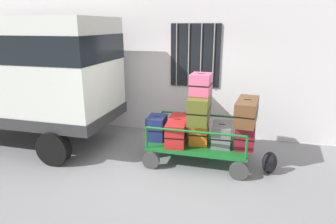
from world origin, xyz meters
TOP-DOWN VIEW (x-y plane):
  - ground_plane at (0.00, 0.00)m, footprint 40.00×40.00m
  - building_wall at (0.00, 2.23)m, footprint 12.00×0.38m
  - van at (-3.65, 0.52)m, footprint 4.31×2.00m
  - luggage_cart at (0.49, 0.53)m, footprint 2.03×1.28m
  - cart_railing at (0.49, 0.53)m, footprint 1.92×1.15m
  - suitcase_left_bottom at (-0.41, 0.52)m, footprint 0.40×0.52m
  - suitcase_midleft_bottom at (0.04, 0.52)m, footprint 0.48×1.04m
  - suitcase_center_bottom at (0.49, 0.52)m, footprint 0.40×0.49m
  - suitcase_center_middle at (0.49, 0.52)m, footprint 0.42×0.97m
  - suitcase_center_top at (0.49, 0.55)m, footprint 0.41×0.48m
  - suitcase_midright_bottom at (0.94, 0.53)m, footprint 0.40×0.62m
  - suitcase_right_bottom at (1.38, 0.52)m, footprint 0.39×0.56m
  - suitcase_right_middle at (1.38, 0.54)m, footprint 0.47×0.94m
  - backpack at (1.87, 0.32)m, footprint 0.27×0.22m

SIDE VIEW (x-z plane):
  - ground_plane at x=0.00m, z-range 0.00..0.00m
  - backpack at x=1.87m, z-range 0.00..0.44m
  - luggage_cart at x=0.49m, z-range 0.13..0.53m
  - suitcase_midright_bottom at x=0.94m, z-range 0.40..0.83m
  - suitcase_midleft_bottom at x=0.04m, z-range 0.40..0.87m
  - suitcase_center_bottom at x=0.49m, z-range 0.40..0.87m
  - suitcase_left_bottom at x=-0.41m, z-range 0.40..0.89m
  - suitcase_right_bottom at x=1.38m, z-range 0.40..0.90m
  - cart_railing at x=0.49m, z-range 0.54..0.99m
  - suitcase_right_middle at x=1.38m, z-range 0.90..1.36m
  - suitcase_center_middle at x=0.49m, z-range 0.87..1.40m
  - suitcase_center_top at x=0.49m, z-range 1.40..1.82m
  - van at x=-3.65m, z-range 0.32..3.20m
  - building_wall at x=0.00m, z-range 0.00..5.00m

